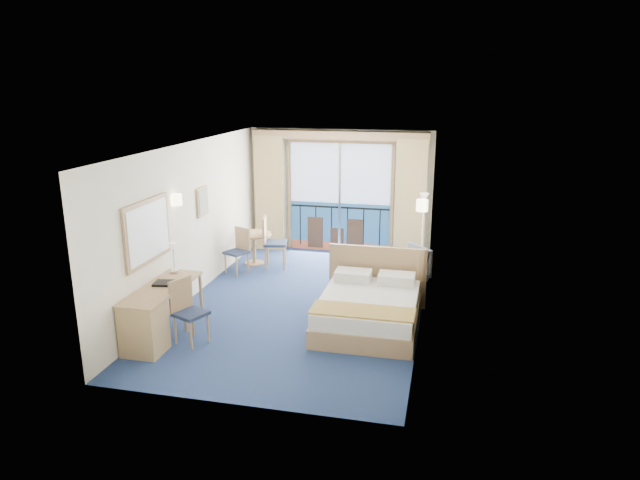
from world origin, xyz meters
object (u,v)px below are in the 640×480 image
at_px(round_table, 254,241).
at_px(desk, 148,321).
at_px(floor_lamp, 423,211).
at_px(desk_chair, 187,307).
at_px(bed, 369,309).
at_px(table_chair_a, 271,239).
at_px(table_chair_b, 239,248).
at_px(armchair, 406,263).
at_px(nightstand, 410,281).

bearing_deg(round_table, desk, -92.22).
distance_m(floor_lamp, desk, 5.94).
bearing_deg(desk_chair, bed, -42.70).
bearing_deg(bed, floor_lamp, 79.08).
height_order(table_chair_a, table_chair_b, table_chair_a).
height_order(armchair, desk, desk).
height_order(armchair, round_table, round_table).
height_order(armchair, table_chair_b, table_chair_b).
height_order(nightstand, desk, desk).
distance_m(nightstand, desk_chair, 3.94).
xyz_separation_m(nightstand, floor_lamp, (0.10, 1.85, 0.86)).
xyz_separation_m(nightstand, armchair, (-0.15, 0.91, 0.03)).
height_order(bed, desk, bed).
bearing_deg(table_chair_a, desk_chair, 165.36).
relative_size(floor_lamp, desk, 0.92).
bearing_deg(desk_chair, nightstand, -27.46).
distance_m(bed, table_chair_b, 3.50).
bearing_deg(armchair, bed, 38.94).
bearing_deg(table_chair_b, desk, -66.30).
relative_size(desk_chair, table_chair_b, 1.05).
height_order(bed, round_table, bed).
relative_size(floor_lamp, table_chair_a, 1.45).
height_order(bed, table_chair_b, bed).
height_order(bed, desk_chair, bed).
relative_size(desk, desk_chair, 1.73).
relative_size(desk, table_chair_a, 1.57).
bearing_deg(table_chair_b, round_table, 104.94).
xyz_separation_m(bed, armchair, (0.38, 2.29, 0.04)).
bearing_deg(table_chair_a, floor_lamp, -88.21).
relative_size(armchair, table_chair_a, 0.68).
relative_size(round_table, table_chair_b, 0.81).
bearing_deg(desk, bed, 26.71).
xyz_separation_m(round_table, table_chair_a, (0.40, -0.11, 0.09)).
xyz_separation_m(desk, desk_chair, (0.43, 0.34, 0.11)).
bearing_deg(table_chair_a, armchair, -106.15).
xyz_separation_m(bed, nightstand, (0.53, 1.38, 0.00)).
height_order(desk, desk_chair, desk_chair).
height_order(round_table, table_chair_a, table_chair_a).
bearing_deg(table_chair_a, round_table, 62.14).
xyz_separation_m(floor_lamp, desk, (-3.56, -4.70, -0.73)).
height_order(bed, table_chair_a, table_chair_a).
bearing_deg(floor_lamp, round_table, -169.04).
distance_m(armchair, desk_chair, 4.48).
distance_m(floor_lamp, round_table, 3.53).
distance_m(bed, desk_chair, 2.76).
xyz_separation_m(desk, table_chair_a, (0.56, 3.93, 0.16)).
relative_size(bed, armchair, 2.72).
distance_m(round_table, table_chair_a, 0.43).
height_order(round_table, table_chair_b, table_chair_b).
relative_size(floor_lamp, desk_chair, 1.60).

